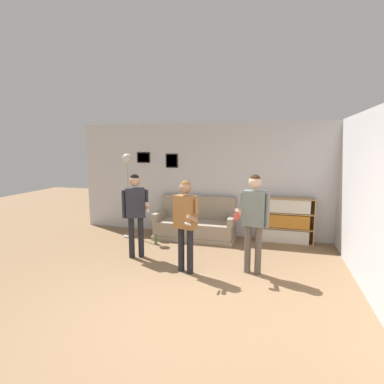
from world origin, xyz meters
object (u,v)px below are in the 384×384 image
floor_lamp (128,177)px  person_player_foreground_left (135,207)px  person_player_foreground_center (185,217)px  couch (195,225)px  person_watcher_holding_cup (254,213)px  bottle_on_floor (156,240)px  bookshelf (286,220)px

floor_lamp → person_player_foreground_left: bearing=-57.1°
floor_lamp → person_player_foreground_center: floor_lamp is taller
couch → floor_lamp: size_ratio=0.94×
couch → person_watcher_holding_cup: (1.45, -1.67, 0.73)m
couch → floor_lamp: (-1.55, -0.32, 1.12)m
couch → person_player_foreground_center: bearing=-79.9°
person_player_foreground_left → person_watcher_holding_cup: (2.23, -0.15, 0.05)m
bottle_on_floor → bookshelf: bearing=17.4°
person_watcher_holding_cup → person_player_foreground_center: bearing=-166.7°
person_player_foreground_left → person_watcher_holding_cup: bearing=-3.8°
bookshelf → person_player_foreground_left: size_ratio=0.73×
person_player_foreground_center → bottle_on_floor: bearing=130.3°
person_player_foreground_center → person_watcher_holding_cup: person_watcher_holding_cup is taller
person_player_foreground_left → person_watcher_holding_cup: person_watcher_holding_cup is taller
couch → person_player_foreground_center: (0.34, -1.93, 0.66)m
person_player_foreground_left → floor_lamp: bearing=122.9°
couch → person_player_foreground_left: (-0.78, -1.52, 0.69)m
couch → person_watcher_holding_cup: bearing=-49.0°
couch → bookshelf: size_ratio=1.56×
couch → person_player_foreground_left: bearing=-117.0°
person_player_foreground_left → person_player_foreground_center: person_player_foreground_left is taller
floor_lamp → person_watcher_holding_cup: 3.31m
person_player_foreground_center → person_player_foreground_left: bearing=159.8°
couch → bookshelf: bookshelf is taller
couch → person_player_foreground_left: size_ratio=1.15×
couch → bookshelf: 2.05m
bookshelf → floor_lamp: bearing=-171.8°
person_player_foreground_center → person_watcher_holding_cup: (1.11, 0.26, 0.08)m
floor_lamp → person_player_foreground_center: (1.89, -1.61, -0.46)m
person_watcher_holding_cup → bottle_on_floor: bearing=155.5°
bookshelf → floor_lamp: 3.73m
person_player_foreground_left → bottle_on_floor: person_player_foreground_left is taller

